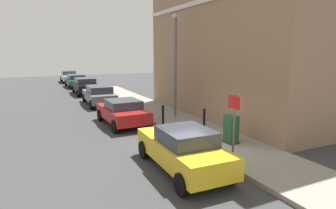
{
  "coord_description": "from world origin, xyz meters",
  "views": [
    {
      "loc": [
        -5.23,
        -9.28,
        3.83
      ],
      "look_at": [
        0.95,
        3.48,
        1.2
      ],
      "focal_mm": 30.36,
      "sensor_mm": 36.0,
      "label": 1
    }
  ],
  "objects_px": {
    "car_green": "(76,80)",
    "bollard_far_kerb": "(163,114)",
    "car_red": "(123,112)",
    "lamppost": "(175,62)",
    "car_yellow": "(183,149)",
    "car_grey": "(99,95)",
    "utility_cabinet": "(231,130)",
    "street_sign": "(234,118)",
    "bollard_near_cabinet": "(204,118)",
    "car_black": "(85,86)",
    "car_white": "(69,76)"
  },
  "relations": [
    {
      "from": "car_yellow",
      "to": "bollard_near_cabinet",
      "type": "height_order",
      "value": "car_yellow"
    },
    {
      "from": "bollard_far_kerb",
      "to": "car_yellow",
      "type": "bearing_deg",
      "value": -107.92
    },
    {
      "from": "car_red",
      "to": "street_sign",
      "type": "xyz_separation_m",
      "value": [
        1.75,
        -6.98,
        0.95
      ]
    },
    {
      "from": "car_grey",
      "to": "utility_cabinet",
      "type": "height_order",
      "value": "car_grey"
    },
    {
      "from": "car_grey",
      "to": "bollard_far_kerb",
      "type": "height_order",
      "value": "car_grey"
    },
    {
      "from": "car_yellow",
      "to": "bollard_far_kerb",
      "type": "relative_size",
      "value": 4.02
    },
    {
      "from": "bollard_far_kerb",
      "to": "car_grey",
      "type": "bearing_deg",
      "value": 100.77
    },
    {
      "from": "bollard_near_cabinet",
      "to": "lamppost",
      "type": "distance_m",
      "value": 4.05
    },
    {
      "from": "car_yellow",
      "to": "car_white",
      "type": "distance_m",
      "value": 30.55
    },
    {
      "from": "car_red",
      "to": "utility_cabinet",
      "type": "xyz_separation_m",
      "value": [
        2.95,
        -5.35,
        -0.03
      ]
    },
    {
      "from": "car_grey",
      "to": "car_green",
      "type": "height_order",
      "value": "car_grey"
    },
    {
      "from": "car_red",
      "to": "lamppost",
      "type": "distance_m",
      "value": 4.04
    },
    {
      "from": "car_black",
      "to": "car_red",
      "type": "bearing_deg",
      "value": 179.46
    },
    {
      "from": "car_black",
      "to": "utility_cabinet",
      "type": "distance_m",
      "value": 17.9
    },
    {
      "from": "street_sign",
      "to": "car_red",
      "type": "bearing_deg",
      "value": 104.06
    },
    {
      "from": "street_sign",
      "to": "lamppost",
      "type": "distance_m",
      "value": 7.21
    },
    {
      "from": "car_grey",
      "to": "car_white",
      "type": "bearing_deg",
      "value": 1.17
    },
    {
      "from": "car_red",
      "to": "street_sign",
      "type": "bearing_deg",
      "value": -167.64
    },
    {
      "from": "utility_cabinet",
      "to": "lamppost",
      "type": "relative_size",
      "value": 0.2
    },
    {
      "from": "bollard_far_kerb",
      "to": "street_sign",
      "type": "height_order",
      "value": "street_sign"
    },
    {
      "from": "utility_cabinet",
      "to": "lamppost",
      "type": "distance_m",
      "value": 5.88
    },
    {
      "from": "car_red",
      "to": "car_green",
      "type": "height_order",
      "value": "car_green"
    },
    {
      "from": "car_red",
      "to": "car_black",
      "type": "distance_m",
      "value": 12.34
    },
    {
      "from": "bollard_far_kerb",
      "to": "street_sign",
      "type": "bearing_deg",
      "value": -89.15
    },
    {
      "from": "utility_cabinet",
      "to": "bollard_far_kerb",
      "type": "height_order",
      "value": "utility_cabinet"
    },
    {
      "from": "car_black",
      "to": "street_sign",
      "type": "relative_size",
      "value": 1.86
    },
    {
      "from": "car_yellow",
      "to": "car_black",
      "type": "distance_m",
      "value": 18.96
    },
    {
      "from": "car_yellow",
      "to": "lamppost",
      "type": "xyz_separation_m",
      "value": [
        3.09,
        6.54,
        2.56
      ]
    },
    {
      "from": "car_white",
      "to": "utility_cabinet",
      "type": "bearing_deg",
      "value": -173.09
    },
    {
      "from": "car_grey",
      "to": "lamppost",
      "type": "bearing_deg",
      "value": -154.52
    },
    {
      "from": "bollard_far_kerb",
      "to": "car_white",
      "type": "bearing_deg",
      "value": 93.36
    },
    {
      "from": "car_green",
      "to": "bollard_far_kerb",
      "type": "bearing_deg",
      "value": -177.16
    },
    {
      "from": "car_red",
      "to": "bollard_near_cabinet",
      "type": "xyz_separation_m",
      "value": [
        3.05,
        -3.2,
        -0.01
      ]
    },
    {
      "from": "car_red",
      "to": "car_white",
      "type": "height_order",
      "value": "car_white"
    },
    {
      "from": "car_yellow",
      "to": "utility_cabinet",
      "type": "height_order",
      "value": "car_yellow"
    },
    {
      "from": "car_black",
      "to": "car_green",
      "type": "distance_m",
      "value": 5.77
    },
    {
      "from": "car_red",
      "to": "lamppost",
      "type": "bearing_deg",
      "value": -93.28
    },
    {
      "from": "utility_cabinet",
      "to": "street_sign",
      "type": "bearing_deg",
      "value": -126.43
    },
    {
      "from": "car_yellow",
      "to": "bollard_far_kerb",
      "type": "height_order",
      "value": "car_yellow"
    },
    {
      "from": "car_yellow",
      "to": "car_green",
      "type": "height_order",
      "value": "car_yellow"
    },
    {
      "from": "car_grey",
      "to": "lamppost",
      "type": "distance_m",
      "value": 7.58
    },
    {
      "from": "car_grey",
      "to": "bollard_near_cabinet",
      "type": "height_order",
      "value": "car_grey"
    },
    {
      "from": "car_green",
      "to": "bollard_far_kerb",
      "type": "relative_size",
      "value": 4.29
    },
    {
      "from": "car_grey",
      "to": "car_black",
      "type": "xyz_separation_m",
      "value": [
        0.05,
        5.92,
        0.03
      ]
    },
    {
      "from": "street_sign",
      "to": "utility_cabinet",
      "type": "bearing_deg",
      "value": 53.57
    },
    {
      "from": "car_black",
      "to": "bollard_far_kerb",
      "type": "xyz_separation_m",
      "value": [
        1.45,
        -13.83,
        -0.07
      ]
    },
    {
      "from": "car_red",
      "to": "car_green",
      "type": "bearing_deg",
      "value": -2.36
    },
    {
      "from": "car_white",
      "to": "bollard_far_kerb",
      "type": "bearing_deg",
      "value": -175.14
    },
    {
      "from": "car_yellow",
      "to": "street_sign",
      "type": "distance_m",
      "value": 2.0
    },
    {
      "from": "utility_cabinet",
      "to": "street_sign",
      "type": "relative_size",
      "value": 0.5
    }
  ]
}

